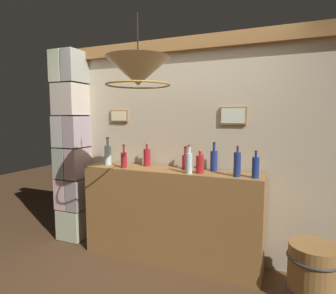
{
  "coord_description": "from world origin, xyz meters",
  "views": [
    {
      "loc": [
        1.15,
        -1.94,
        1.58
      ],
      "look_at": [
        0.0,
        0.78,
        1.27
      ],
      "focal_mm": 30.34,
      "sensor_mm": 36.0,
      "label": 1
    }
  ],
  "objects_px": {
    "liquor_bottle_amaro": "(200,164)",
    "wooden_barrel": "(313,274)",
    "liquor_bottle_brandy": "(214,160)",
    "liquor_bottle_vodka": "(186,161)",
    "glass_tumbler_rocks": "(107,159)",
    "liquor_bottle_tequila": "(256,167)",
    "liquor_bottle_bourbon": "(147,157)",
    "liquor_bottle_sherry": "(189,162)",
    "liquor_bottle_rye": "(237,164)",
    "pendant_lamp": "(138,72)",
    "liquor_bottle_scotch": "(124,160)",
    "liquor_bottle_whiskey": "(108,154)"
  },
  "relations": [
    {
      "from": "liquor_bottle_bourbon",
      "to": "glass_tumbler_rocks",
      "type": "xyz_separation_m",
      "value": [
        -0.57,
        0.03,
        -0.06
      ]
    },
    {
      "from": "liquor_bottle_whiskey",
      "to": "glass_tumbler_rocks",
      "type": "xyz_separation_m",
      "value": [
        -0.12,
        0.15,
        -0.09
      ]
    },
    {
      "from": "liquor_bottle_amaro",
      "to": "glass_tumbler_rocks",
      "type": "relative_size",
      "value": 3.09
    },
    {
      "from": "liquor_bottle_sherry",
      "to": "wooden_barrel",
      "type": "distance_m",
      "value": 1.44
    },
    {
      "from": "liquor_bottle_brandy",
      "to": "liquor_bottle_vodka",
      "type": "xyz_separation_m",
      "value": [
        -0.31,
        -0.02,
        -0.02
      ]
    },
    {
      "from": "liquor_bottle_sherry",
      "to": "liquor_bottle_brandy",
      "type": "xyz_separation_m",
      "value": [
        0.19,
        0.25,
        -0.0
      ]
    },
    {
      "from": "liquor_bottle_sherry",
      "to": "liquor_bottle_scotch",
      "type": "bearing_deg",
      "value": 178.11
    },
    {
      "from": "pendant_lamp",
      "to": "wooden_barrel",
      "type": "relative_size",
      "value": 1.17
    },
    {
      "from": "liquor_bottle_whiskey",
      "to": "wooden_barrel",
      "type": "bearing_deg",
      "value": -5.03
    },
    {
      "from": "liquor_bottle_brandy",
      "to": "liquor_bottle_whiskey",
      "type": "bearing_deg",
      "value": -174.03
    },
    {
      "from": "liquor_bottle_bourbon",
      "to": "pendant_lamp",
      "type": "relative_size",
      "value": 0.45
    },
    {
      "from": "liquor_bottle_amaro",
      "to": "liquor_bottle_brandy",
      "type": "bearing_deg",
      "value": 63.52
    },
    {
      "from": "liquor_bottle_whiskey",
      "to": "pendant_lamp",
      "type": "relative_size",
      "value": 0.54
    },
    {
      "from": "liquor_bottle_amaro",
      "to": "wooden_barrel",
      "type": "xyz_separation_m",
      "value": [
        1.05,
        -0.13,
        -0.86
      ]
    },
    {
      "from": "liquor_bottle_tequila",
      "to": "liquor_bottle_sherry",
      "type": "relative_size",
      "value": 0.9
    },
    {
      "from": "liquor_bottle_tequila",
      "to": "liquor_bottle_vodka",
      "type": "xyz_separation_m",
      "value": [
        -0.75,
        0.19,
        -0.01
      ]
    },
    {
      "from": "liquor_bottle_scotch",
      "to": "pendant_lamp",
      "type": "bearing_deg",
      "value": -47.74
    },
    {
      "from": "liquor_bottle_sherry",
      "to": "glass_tumbler_rocks",
      "type": "height_order",
      "value": "liquor_bottle_sherry"
    },
    {
      "from": "liquor_bottle_sherry",
      "to": "liquor_bottle_bourbon",
      "type": "relative_size",
      "value": 1.08
    },
    {
      "from": "liquor_bottle_brandy",
      "to": "liquor_bottle_bourbon",
      "type": "xyz_separation_m",
      "value": [
        -0.78,
        -0.01,
        -0.01
      ]
    },
    {
      "from": "liquor_bottle_sherry",
      "to": "wooden_barrel",
      "type": "height_order",
      "value": "liquor_bottle_sherry"
    },
    {
      "from": "liquor_bottle_sherry",
      "to": "pendant_lamp",
      "type": "relative_size",
      "value": 0.48
    },
    {
      "from": "liquor_bottle_tequila",
      "to": "liquor_bottle_sherry",
      "type": "bearing_deg",
      "value": -176.42
    },
    {
      "from": "liquor_bottle_tequila",
      "to": "liquor_bottle_brandy",
      "type": "distance_m",
      "value": 0.49
    },
    {
      "from": "liquor_bottle_sherry",
      "to": "liquor_bottle_bourbon",
      "type": "xyz_separation_m",
      "value": [
        -0.59,
        0.23,
        -0.01
      ]
    },
    {
      "from": "liquor_bottle_brandy",
      "to": "wooden_barrel",
      "type": "bearing_deg",
      "value": -18.7
    },
    {
      "from": "liquor_bottle_tequila",
      "to": "liquor_bottle_bourbon",
      "type": "xyz_separation_m",
      "value": [
        -1.22,
        0.19,
        0.0
      ]
    },
    {
      "from": "glass_tumbler_rocks",
      "to": "liquor_bottle_rye",
      "type": "bearing_deg",
      "value": -7.75
    },
    {
      "from": "liquor_bottle_tequila",
      "to": "liquor_bottle_brandy",
      "type": "relative_size",
      "value": 0.86
    },
    {
      "from": "liquor_bottle_scotch",
      "to": "glass_tumbler_rocks",
      "type": "distance_m",
      "value": 0.46
    },
    {
      "from": "liquor_bottle_brandy",
      "to": "liquor_bottle_vodka",
      "type": "bearing_deg",
      "value": -176.41
    },
    {
      "from": "liquor_bottle_sherry",
      "to": "liquor_bottle_bourbon",
      "type": "height_order",
      "value": "liquor_bottle_sherry"
    },
    {
      "from": "liquor_bottle_sherry",
      "to": "liquor_bottle_bourbon",
      "type": "bearing_deg",
      "value": 158.4
    },
    {
      "from": "liquor_bottle_rye",
      "to": "liquor_bottle_sherry",
      "type": "distance_m",
      "value": 0.47
    },
    {
      "from": "pendant_lamp",
      "to": "liquor_bottle_amaro",
      "type": "bearing_deg",
      "value": 55.32
    },
    {
      "from": "pendant_lamp",
      "to": "liquor_bottle_scotch",
      "type": "bearing_deg",
      "value": 132.26
    },
    {
      "from": "liquor_bottle_bourbon",
      "to": "glass_tumbler_rocks",
      "type": "bearing_deg",
      "value": 177.09
    },
    {
      "from": "pendant_lamp",
      "to": "wooden_barrel",
      "type": "height_order",
      "value": "pendant_lamp"
    },
    {
      "from": "liquor_bottle_scotch",
      "to": "pendant_lamp",
      "type": "xyz_separation_m",
      "value": [
        0.48,
        -0.53,
        0.85
      ]
    },
    {
      "from": "liquor_bottle_rye",
      "to": "liquor_bottle_bourbon",
      "type": "relative_size",
      "value": 1.1
    },
    {
      "from": "liquor_bottle_rye",
      "to": "liquor_bottle_brandy",
      "type": "distance_m",
      "value": 0.34
    },
    {
      "from": "liquor_bottle_vodka",
      "to": "wooden_barrel",
      "type": "bearing_deg",
      "value": -13.51
    },
    {
      "from": "liquor_bottle_brandy",
      "to": "liquor_bottle_bourbon",
      "type": "relative_size",
      "value": 1.13
    },
    {
      "from": "liquor_bottle_sherry",
      "to": "glass_tumbler_rocks",
      "type": "distance_m",
      "value": 1.2
    },
    {
      "from": "liquor_bottle_tequila",
      "to": "liquor_bottle_rye",
      "type": "relative_size",
      "value": 0.87
    },
    {
      "from": "liquor_bottle_brandy",
      "to": "pendant_lamp",
      "type": "xyz_separation_m",
      "value": [
        -0.48,
        -0.75,
        0.83
      ]
    },
    {
      "from": "liquor_bottle_whiskey",
      "to": "liquor_bottle_sherry",
      "type": "bearing_deg",
      "value": -6.41
    },
    {
      "from": "liquor_bottle_brandy",
      "to": "glass_tumbler_rocks",
      "type": "relative_size",
      "value": 3.91
    },
    {
      "from": "liquor_bottle_whiskey",
      "to": "pendant_lamp",
      "type": "bearing_deg",
      "value": -39.39
    },
    {
      "from": "liquor_bottle_brandy",
      "to": "pendant_lamp",
      "type": "distance_m",
      "value": 1.21
    }
  ]
}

